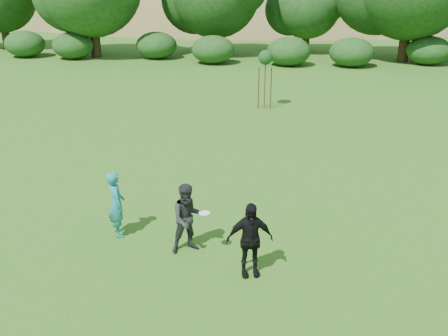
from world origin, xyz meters
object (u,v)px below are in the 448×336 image
Objects in this scene: player_teal at (116,204)px; sapling at (266,59)px; player_grey at (188,218)px; player_black at (250,240)px.

player_teal is 13.39m from sapling.
player_teal is 1.00× the size of player_grey.
player_teal is at bearing -103.57° from sapling.
player_black is at bearing -141.36° from player_teal.
player_black is 0.63× the size of sapling.
player_teal is at bearing 144.07° from player_black.
player_grey is 13.61m from sapling.
player_black is (3.54, -1.38, 0.01)m from player_teal.
sapling reaches higher than player_grey.
player_black reaches higher than player_teal.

